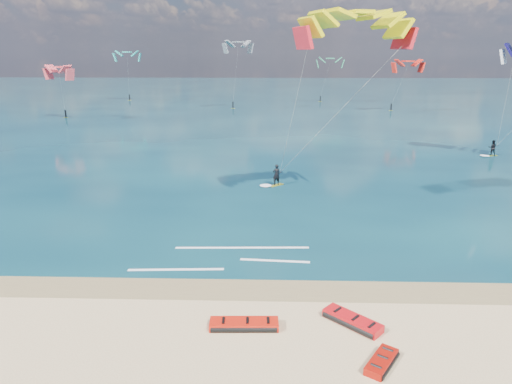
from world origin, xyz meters
TOP-DOWN VIEW (x-y plane):
  - ground at (0.00, 40.00)m, footprint 320.00×320.00m
  - wet_sand_strip at (0.00, 3.00)m, footprint 320.00×2.40m
  - sea at (0.00, 104.00)m, footprint 320.00×200.00m
  - packed_kite_left at (0.63, -0.46)m, footprint 3.29×1.27m
  - packed_kite_mid at (5.47, -0.04)m, footprint 3.00×2.89m
  - packed_kite_right at (6.13, -2.83)m, footprint 2.04×2.33m
  - kitesurfer_main at (5.00, 18.15)m, footprint 12.37×10.49m
  - shoreline_foam at (-0.57, 6.75)m, footprint 10.39×3.64m
  - distant_kites at (-5.84, 80.73)m, footprint 69.38×35.19m

SIDE VIEW (x-z plane):
  - ground at x=0.00m, z-range 0.00..0.00m
  - packed_kite_left at x=0.63m, z-range -0.21..0.21m
  - packed_kite_mid at x=5.47m, z-range -0.22..0.22m
  - packed_kite_right at x=6.13m, z-range -0.19..0.19m
  - wet_sand_strip at x=0.00m, z-range 0.00..0.01m
  - sea at x=0.00m, z-range 0.00..0.04m
  - shoreline_foam at x=-0.57m, z-range 0.04..0.05m
  - distant_kites at x=-5.84m, z-range -1.21..12.43m
  - kitesurfer_main at x=5.00m, z-range 0.17..16.07m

